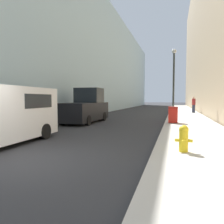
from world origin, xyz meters
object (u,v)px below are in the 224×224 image
fire_hydrant (184,138)px  pickup_truck (85,108)px  trash_bin (173,115)px  lamppost (174,80)px  pedestrian_on_sidewalk (194,105)px

fire_hydrant → pickup_truck: 10.10m
trash_bin → lamppost: (-0.03, 4.55, 2.54)m
pedestrian_on_sidewalk → fire_hydrant: bearing=-95.3°
lamppost → pedestrian_on_sidewalk: 7.30m
fire_hydrant → lamppost: (-0.38, 12.33, 2.66)m
trash_bin → fire_hydrant: bearing=-87.4°
pickup_truck → pedestrian_on_sidewalk: bearing=53.9°
pedestrian_on_sidewalk → lamppost: bearing=-107.8°
fire_hydrant → pedestrian_on_sidewalk: bearing=84.7°
lamppost → fire_hydrant: bearing=-88.2°
lamppost → pedestrian_on_sidewalk: size_ratio=3.18×
fire_hydrant → pickup_truck: bearing=129.2°
fire_hydrant → pedestrian_on_sidewalk: 19.05m
pickup_truck → pedestrian_on_sidewalk: size_ratio=2.90×
pickup_truck → pedestrian_on_sidewalk: pickup_truck is taller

